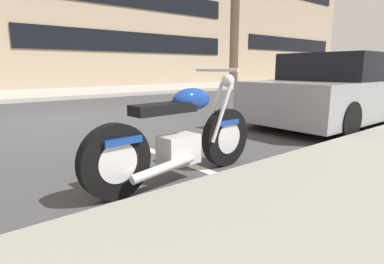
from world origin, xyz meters
The scene contains 7 objects.
ground_plane centered at (0.00, 0.00, 0.00)m, with size 260.00×260.00×0.00m, color #3D3D3F.
sidewalk_far_curb centered at (12.00, 7.21, 0.07)m, with size 120.00×5.00×0.14m, color #ADA89E.
parking_stall_stripe centered at (0.00, -4.11, 0.00)m, with size 0.12×2.20×0.01m, color silver.
parked_motorcycle centered at (-0.37, -4.41, 0.44)m, with size 2.13×0.62×1.14m.
parked_car_near_corner centered at (4.33, -3.78, 0.66)m, with size 4.54×1.94×1.42m.
car_opposite_curb centered at (18.30, 3.86, 0.66)m, with size 4.13×1.89×1.38m.
townhouse_corner_block centered at (22.52, 14.70, 7.05)m, with size 13.61×10.45×14.11m.
Camera 1 is at (-2.28, -6.92, 1.14)m, focal length 29.56 mm.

